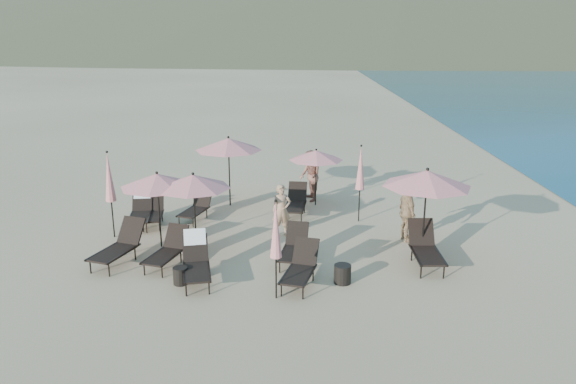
{
  "coord_description": "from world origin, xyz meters",
  "views": [
    {
      "loc": [
        0.17,
        -13.06,
        5.9
      ],
      "look_at": [
        0.07,
        3.5,
        1.1
      ],
      "focal_mm": 35.0,
      "sensor_mm": 36.0,
      "label": 1
    }
  ],
  "objects_px": {
    "umbrella_open_2": "(427,178)",
    "lounger_1": "(167,250)",
    "lounger_8": "(198,205)",
    "lounger_9": "(296,202)",
    "lounger_2": "(196,260)",
    "umbrella_closed_0": "(276,230)",
    "umbrella_closed_2": "(109,178)",
    "side_table_1": "(342,274)",
    "lounger_5": "(425,248)",
    "umbrella_open_3": "(228,144)",
    "umbrella_open_4": "(316,155)",
    "side_table_0": "(180,276)",
    "umbrella_open_0": "(157,180)",
    "lounger_3": "(301,267)",
    "beachgoer_a": "(282,210)",
    "lounger_6": "(141,209)",
    "umbrella_open_1": "(193,182)",
    "lounger_4": "(294,247)",
    "umbrella_closed_1": "(360,169)",
    "lounger_7": "(153,212)",
    "lounger_0": "(119,245)",
    "beachgoer_b": "(310,176)",
    "beachgoer_c": "(407,212)"
  },
  "relations": [
    {
      "from": "lounger_3",
      "to": "beachgoer_a",
      "type": "height_order",
      "value": "beachgoer_a"
    },
    {
      "from": "lounger_6",
      "to": "side_table_0",
      "type": "height_order",
      "value": "lounger_6"
    },
    {
      "from": "lounger_6",
      "to": "lounger_0",
      "type": "bearing_deg",
      "value": -93.13
    },
    {
      "from": "side_table_1",
      "to": "beachgoer_a",
      "type": "height_order",
      "value": "beachgoer_a"
    },
    {
      "from": "umbrella_open_4",
      "to": "beachgoer_b",
      "type": "relative_size",
      "value": 1.11
    },
    {
      "from": "lounger_2",
      "to": "umbrella_closed_0",
      "type": "relative_size",
      "value": 0.77
    },
    {
      "from": "lounger_8",
      "to": "umbrella_open_2",
      "type": "xyz_separation_m",
      "value": [
        6.54,
        -3.2,
        1.73
      ]
    },
    {
      "from": "lounger_7",
      "to": "side_table_1",
      "type": "distance_m",
      "value": 7.01
    },
    {
      "from": "side_table_0",
      "to": "side_table_1",
      "type": "xyz_separation_m",
      "value": [
        3.9,
        0.08,
        0.02
      ]
    },
    {
      "from": "umbrella_open_4",
      "to": "side_table_0",
      "type": "bearing_deg",
      "value": -118.88
    },
    {
      "from": "umbrella_open_3",
      "to": "umbrella_closed_2",
      "type": "xyz_separation_m",
      "value": [
        -3.1,
        -3.13,
        -0.36
      ]
    },
    {
      "from": "lounger_5",
      "to": "lounger_6",
      "type": "relative_size",
      "value": 1.03
    },
    {
      "from": "beachgoer_c",
      "to": "lounger_8",
      "type": "bearing_deg",
      "value": 63.5
    },
    {
      "from": "umbrella_open_1",
      "to": "beachgoer_b",
      "type": "height_order",
      "value": "umbrella_open_1"
    },
    {
      "from": "lounger_5",
      "to": "umbrella_open_1",
      "type": "bearing_deg",
      "value": 170.15
    },
    {
      "from": "lounger_5",
      "to": "umbrella_open_3",
      "type": "distance_m",
      "value": 7.79
    },
    {
      "from": "lounger_6",
      "to": "beachgoer_b",
      "type": "height_order",
      "value": "beachgoer_b"
    },
    {
      "from": "lounger_1",
      "to": "side_table_0",
      "type": "height_order",
      "value": "lounger_1"
    },
    {
      "from": "lounger_1",
      "to": "beachgoer_c",
      "type": "xyz_separation_m",
      "value": [
        6.54,
        1.8,
        0.46
      ]
    },
    {
      "from": "beachgoer_a",
      "to": "umbrella_closed_1",
      "type": "bearing_deg",
      "value": 15.11
    },
    {
      "from": "lounger_6",
      "to": "beachgoer_a",
      "type": "relative_size",
      "value": 1.12
    },
    {
      "from": "umbrella_closed_2",
      "to": "side_table_1",
      "type": "distance_m",
      "value": 7.35
    },
    {
      "from": "lounger_3",
      "to": "lounger_5",
      "type": "height_order",
      "value": "lounger_5"
    },
    {
      "from": "umbrella_open_1",
      "to": "lounger_9",
      "type": "bearing_deg",
      "value": 47.06
    },
    {
      "from": "lounger_7",
      "to": "side_table_0",
      "type": "relative_size",
      "value": 3.73
    },
    {
      "from": "lounger_2",
      "to": "side_table_1",
      "type": "bearing_deg",
      "value": -13.7
    },
    {
      "from": "lounger_1",
      "to": "lounger_8",
      "type": "bearing_deg",
      "value": 104.16
    },
    {
      "from": "umbrella_open_0",
      "to": "umbrella_closed_0",
      "type": "height_order",
      "value": "umbrella_closed_0"
    },
    {
      "from": "lounger_7",
      "to": "umbrella_open_4",
      "type": "xyz_separation_m",
      "value": [
        5.18,
        2.04,
        1.36
      ]
    },
    {
      "from": "lounger_2",
      "to": "lounger_5",
      "type": "distance_m",
      "value": 5.87
    },
    {
      "from": "lounger_2",
      "to": "umbrella_open_1",
      "type": "distance_m",
      "value": 2.48
    },
    {
      "from": "lounger_9",
      "to": "side_table_0",
      "type": "height_order",
      "value": "lounger_9"
    },
    {
      "from": "lounger_4",
      "to": "beachgoer_a",
      "type": "bearing_deg",
      "value": 109.84
    },
    {
      "from": "lounger_4",
      "to": "umbrella_closed_1",
      "type": "relative_size",
      "value": 0.66
    },
    {
      "from": "lounger_8",
      "to": "umbrella_open_2",
      "type": "height_order",
      "value": "umbrella_open_2"
    },
    {
      "from": "side_table_1",
      "to": "beachgoer_b",
      "type": "height_order",
      "value": "beachgoer_b"
    },
    {
      "from": "lounger_6",
      "to": "umbrella_open_3",
      "type": "xyz_separation_m",
      "value": [
        2.59,
        1.98,
        1.67
      ]
    },
    {
      "from": "lounger_8",
      "to": "lounger_9",
      "type": "height_order",
      "value": "lounger_8"
    },
    {
      "from": "lounger_8",
      "to": "beachgoer_c",
      "type": "relative_size",
      "value": 0.96
    },
    {
      "from": "lounger_7",
      "to": "umbrella_open_4",
      "type": "height_order",
      "value": "umbrella_open_4"
    },
    {
      "from": "lounger_0",
      "to": "lounger_7",
      "type": "bearing_deg",
      "value": 106.25
    },
    {
      "from": "lounger_9",
      "to": "lounger_3",
      "type": "bearing_deg",
      "value": -82.56
    },
    {
      "from": "beachgoer_a",
      "to": "side_table_1",
      "type": "bearing_deg",
      "value": -77.54
    },
    {
      "from": "umbrella_open_3",
      "to": "umbrella_closed_1",
      "type": "xyz_separation_m",
      "value": [
        4.29,
        -1.67,
        -0.43
      ]
    },
    {
      "from": "lounger_6",
      "to": "umbrella_open_2",
      "type": "distance_m",
      "value": 8.82
    },
    {
      "from": "lounger_4",
      "to": "umbrella_open_0",
      "type": "relative_size",
      "value": 0.76
    },
    {
      "from": "umbrella_open_2",
      "to": "lounger_1",
      "type": "bearing_deg",
      "value": -175.36
    },
    {
      "from": "umbrella_closed_1",
      "to": "lounger_9",
      "type": "bearing_deg",
      "value": 162.66
    },
    {
      "from": "umbrella_open_0",
      "to": "umbrella_closed_1",
      "type": "xyz_separation_m",
      "value": [
        5.83,
        2.22,
        -0.2
      ]
    },
    {
      "from": "umbrella_open_2",
      "to": "umbrella_closed_0",
      "type": "bearing_deg",
      "value": -148.09
    }
  ]
}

